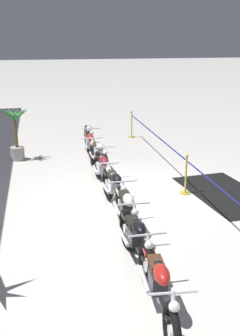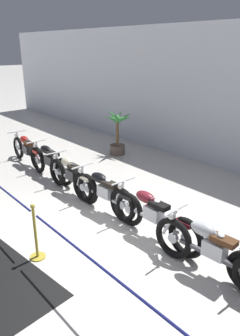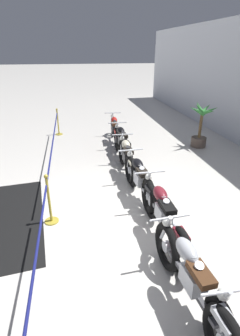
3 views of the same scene
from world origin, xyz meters
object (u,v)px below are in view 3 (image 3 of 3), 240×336
object	(u,v)px
stanchion_far_left	(51,162)
floor_banner	(0,221)
motorcycle_red_0	(115,130)
motorcycle_black_1	(122,142)
motorcycle_silver_5	(191,279)
potted_palm_left_of_row	(201,126)
motorcycle_black_3	(140,180)
stanchion_mid_left	(50,206)
motorcycle_maroon_4	(162,214)
motorcycle_cream_2	(127,158)

from	to	relation	value
stanchion_far_left	floor_banner	bearing A→B (deg)	-43.14
motorcycle_red_0	motorcycle_black_1	xyz separation A→B (m)	(1.42, -0.00, 0.01)
motorcycle_silver_5	potted_palm_left_of_row	xyz separation A→B (m)	(-5.88, 3.00, 0.25)
motorcycle_black_3	motorcycle_red_0	bearing A→B (deg)	178.54
motorcycle_silver_5	stanchion_mid_left	xyz separation A→B (m)	(-2.26, -1.90, -0.12)
motorcycle_maroon_4	motorcycle_silver_5	size ratio (longest dim) A/B	1.08
motorcycle_cream_2	motorcycle_silver_5	xyz separation A→B (m)	(4.16, -0.05, 0.01)
potted_palm_left_of_row	stanchion_mid_left	distance (m)	6.10
potted_palm_left_of_row	stanchion_far_left	distance (m)	5.41
potted_palm_left_of_row	stanchion_far_left	bearing A→B (deg)	-64.82
motorcycle_silver_5	stanchion_far_left	distance (m)	4.06
motorcycle_cream_2	stanchion_mid_left	xyz separation A→B (m)	(1.90, -1.94, -0.11)
motorcycle_black_3	stanchion_far_left	bearing A→B (deg)	-110.59
floor_banner	motorcycle_maroon_4	bearing A→B (deg)	64.68
motorcycle_black_3	motorcycle_silver_5	size ratio (longest dim) A/B	1.01
motorcycle_black_3	stanchion_mid_left	size ratio (longest dim) A/B	2.16
motorcycle_cream_2	motorcycle_silver_5	distance (m)	4.16
motorcycle_cream_2	stanchion_far_left	size ratio (longest dim) A/B	0.18
stanchion_far_left	stanchion_mid_left	xyz separation A→B (m)	(1.31, 0.00, -0.40)
motorcycle_cream_2	motorcycle_black_3	bearing A→B (deg)	0.51
stanchion_far_left	motorcycle_maroon_4	bearing A→B (deg)	43.29
motorcycle_black_1	motorcycle_cream_2	size ratio (longest dim) A/B	1.00
floor_banner	potted_palm_left_of_row	bearing A→B (deg)	113.45
motorcycle_red_0	potted_palm_left_of_row	distance (m)	3.02
motorcycle_maroon_4	motorcycle_silver_5	world-z (taller)	motorcycle_maroon_4
motorcycle_maroon_4	stanchion_far_left	distance (m)	2.95
motorcycle_black_3	motorcycle_maroon_4	distance (m)	1.40
motorcycle_black_1	potted_palm_left_of_row	xyz separation A→B (m)	(-0.42, 2.84, 0.25)
stanchion_mid_left	stanchion_far_left	bearing A→B (deg)	180.00
motorcycle_black_3	motorcycle_maroon_4	world-z (taller)	motorcycle_maroon_4
motorcycle_red_0	stanchion_far_left	size ratio (longest dim) A/B	0.19
motorcycle_black_3	stanchion_far_left	size ratio (longest dim) A/B	0.19
motorcycle_black_3	motorcycle_silver_5	distance (m)	2.84
motorcycle_black_3	floor_banner	world-z (taller)	motorcycle_black_3
stanchion_mid_left	floor_banner	size ratio (longest dim) A/B	0.34
stanchion_mid_left	motorcycle_cream_2	bearing A→B (deg)	134.29
motorcycle_black_3	motorcycle_silver_5	bearing A→B (deg)	-1.17
potted_palm_left_of_row	floor_banner	distance (m)	6.86
motorcycle_silver_5	motorcycle_black_1	bearing A→B (deg)	178.33
motorcycle_black_3	motorcycle_maroon_4	xyz separation A→B (m)	(1.40, 0.06, 0.01)
motorcycle_red_0	motorcycle_cream_2	distance (m)	2.72
potted_palm_left_of_row	floor_banner	size ratio (longest dim) A/B	0.53
motorcycle_cream_2	motorcycle_black_1	bearing A→B (deg)	175.03
motorcycle_silver_5	floor_banner	size ratio (longest dim) A/B	0.73
motorcycle_cream_2	potted_palm_left_of_row	bearing A→B (deg)	120.19
motorcycle_maroon_4	potted_palm_left_of_row	xyz separation A→B (m)	(-4.44, 2.88, 0.26)
stanchion_far_left	stanchion_mid_left	size ratio (longest dim) A/B	11.63
potted_palm_left_of_row	motorcycle_red_0	bearing A→B (deg)	-109.37
potted_palm_left_of_row	floor_banner	bearing A→B (deg)	-60.17
motorcycle_cream_2	motorcycle_maroon_4	distance (m)	2.72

